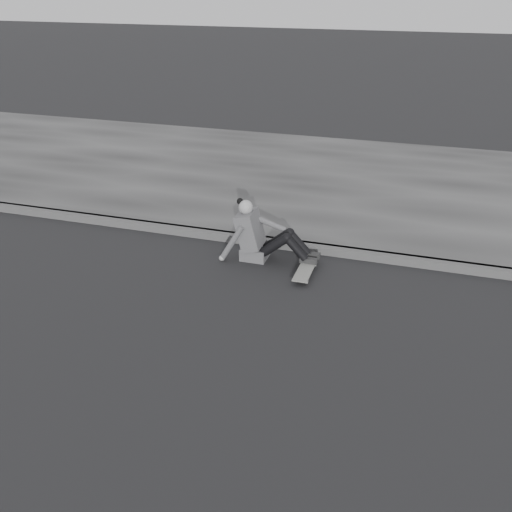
{
  "coord_description": "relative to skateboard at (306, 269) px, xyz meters",
  "views": [
    {
      "loc": [
        0.16,
        -4.8,
        3.63
      ],
      "look_at": [
        -1.73,
        1.23,
        0.5
      ],
      "focal_mm": 40.0,
      "sensor_mm": 36.0,
      "label": 1
    }
  ],
  "objects": [
    {
      "name": "skateboard",
      "position": [
        0.0,
        0.0,
        0.0
      ],
      "size": [
        0.2,
        0.78,
        0.09
      ],
      "color": "#9D9D98",
      "rests_on": "ground"
    },
    {
      "name": "seated_woman",
      "position": [
        -0.73,
        0.25,
        0.29
      ],
      "size": [
        1.38,
        0.46,
        0.88
      ],
      "color": "#4C4C4E",
      "rests_on": "ground"
    },
    {
      "name": "ground",
      "position": [
        1.23,
        -1.88,
        -0.07
      ],
      "size": [
        80.0,
        80.0,
        0.0
      ],
      "primitive_type": "plane",
      "color": "black",
      "rests_on": "ground"
    },
    {
      "name": "curb",
      "position": [
        1.23,
        0.7,
        -0.01
      ],
      "size": [
        24.0,
        0.16,
        0.12
      ],
      "primitive_type": "cube",
      "color": "#444444",
      "rests_on": "ground"
    },
    {
      "name": "sidewalk",
      "position": [
        1.23,
        3.72,
        -0.01
      ],
      "size": [
        24.0,
        6.0,
        0.12
      ],
      "primitive_type": "cube",
      "color": "#373737",
      "rests_on": "ground"
    }
  ]
}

